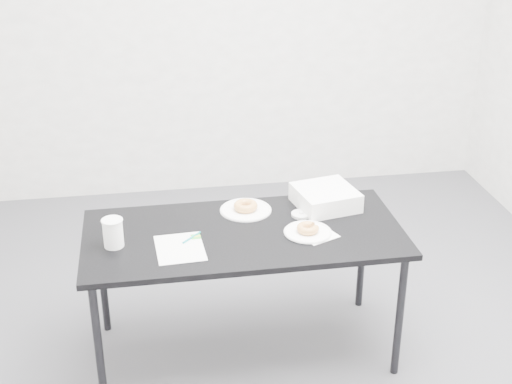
{
  "coord_description": "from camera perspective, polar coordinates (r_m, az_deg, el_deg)",
  "views": [
    {
      "loc": [
        -0.49,
        -2.91,
        2.27
      ],
      "look_at": [
        -0.02,
        0.02,
        0.87
      ],
      "focal_mm": 50.0,
      "sensor_mm": 36.0,
      "label": 1
    }
  ],
  "objects": [
    {
      "name": "coffee_cup",
      "position": [
        3.26,
        -11.36,
        -3.22
      ],
      "size": [
        0.09,
        0.09,
        0.14
      ],
      "primitive_type": "cylinder",
      "color": "white",
      "rests_on": "table"
    },
    {
      "name": "pen",
      "position": [
        3.3,
        -5.17,
        -3.64
      ],
      "size": [
        0.09,
        0.1,
        0.01
      ],
      "primitive_type": "cylinder",
      "rotation": [
        0.0,
        1.57,
        0.81
      ],
      "color": "#0C7E85",
      "rests_on": "scorecard"
    },
    {
      "name": "table",
      "position": [
        3.37,
        -0.99,
        -3.95
      ],
      "size": [
        1.5,
        0.71,
        0.68
      ],
      "rotation": [
        0.0,
        0.0,
        0.01
      ],
      "color": "black",
      "rests_on": "floor"
    },
    {
      "name": "wall_back",
      "position": [
        5.02,
        -3.52,
        14.56
      ],
      "size": [
        4.0,
        0.02,
        2.7
      ],
      "primitive_type": "cube",
      "color": "white",
      "rests_on": "floor"
    },
    {
      "name": "donut_near",
      "position": [
        3.33,
        4.17,
        -2.91
      ],
      "size": [
        0.13,
        0.13,
        0.04
      ],
      "primitive_type": "torus",
      "rotation": [
        0.0,
        0.0,
        0.28
      ],
      "color": "#C2753D",
      "rests_on": "plate_near"
    },
    {
      "name": "logo_patch",
      "position": [
        3.31,
        -4.84,
        -3.58
      ],
      "size": [
        0.05,
        0.05,
        0.0
      ],
      "primitive_type": "cube",
      "rotation": [
        0.0,
        0.0,
        0.06
      ],
      "color": "green",
      "rests_on": "scorecard"
    },
    {
      "name": "floor",
      "position": [
        3.73,
        0.33,
        -12.37
      ],
      "size": [
        4.0,
        4.0,
        0.0
      ],
      "primitive_type": "plane",
      "color": "#48474C",
      "rests_on": "ground"
    },
    {
      "name": "bakery_box",
      "position": [
        3.58,
        5.57,
        -0.44
      ],
      "size": [
        0.33,
        0.33,
        0.09
      ],
      "primitive_type": "cube",
      "rotation": [
        0.0,
        0.0,
        0.2
      ],
      "color": "white",
      "rests_on": "table"
    },
    {
      "name": "donut_far",
      "position": [
        3.53,
        -0.84,
        -1.12
      ],
      "size": [
        0.12,
        0.12,
        0.04
      ],
      "primitive_type": "torus",
      "rotation": [
        0.0,
        0.0,
        0.02
      ],
      "color": "#C2753D",
      "rests_on": "plate_far"
    },
    {
      "name": "cup_lid",
      "position": [
        3.5,
        3.64,
        -1.8
      ],
      "size": [
        0.1,
        0.1,
        0.01
      ],
      "primitive_type": "cylinder",
      "color": "silver",
      "rests_on": "table"
    },
    {
      "name": "napkin",
      "position": [
        3.33,
        4.91,
        -3.39
      ],
      "size": [
        0.21,
        0.21,
        0.0
      ],
      "primitive_type": "cube",
      "rotation": [
        0.0,
        0.0,
        0.41
      ],
      "color": "white",
      "rests_on": "table"
    },
    {
      "name": "plate_near",
      "position": [
        3.34,
        4.16,
        -3.22
      ],
      "size": [
        0.22,
        0.22,
        0.01
      ],
      "primitive_type": "cylinder",
      "color": "white",
      "rests_on": "napkin"
    },
    {
      "name": "scorecard",
      "position": [
        3.23,
        -6.11,
        -4.48
      ],
      "size": [
        0.23,
        0.28,
        0.0
      ],
      "primitive_type": "cube",
      "rotation": [
        0.0,
        0.0,
        0.06
      ],
      "color": "white",
      "rests_on": "table"
    },
    {
      "name": "plate_far",
      "position": [
        3.54,
        -0.83,
        -1.45
      ],
      "size": [
        0.26,
        0.26,
        0.01
      ],
      "primitive_type": "cylinder",
      "color": "white",
      "rests_on": "table"
    }
  ]
}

